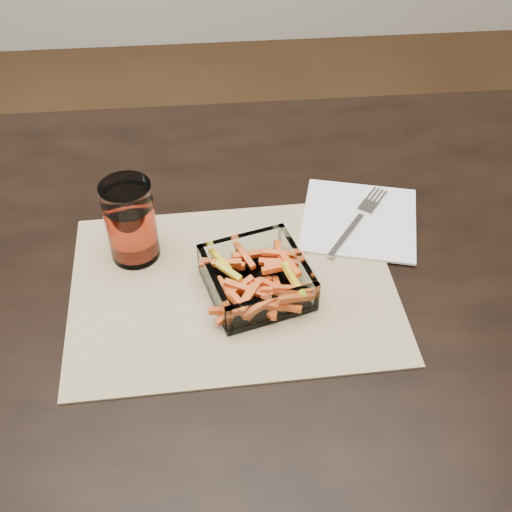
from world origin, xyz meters
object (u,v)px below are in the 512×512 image
object	(u,v)px
tumbler	(131,224)
fork	(359,219)
dining_table	(239,308)
glass_bowl	(257,280)

from	to	relation	value
tumbler	fork	size ratio (longest dim) A/B	0.80
dining_table	tumbler	size ratio (longest dim) A/B	12.80
glass_bowl	fork	distance (m)	0.21
dining_table	fork	world-z (taller)	fork
glass_bowl	tumbler	bearing A→B (deg)	152.37
tumbler	fork	bearing A→B (deg)	6.76
dining_table	fork	size ratio (longest dim) A/B	10.25
tumbler	fork	distance (m)	0.35
glass_bowl	fork	size ratio (longest dim) A/B	1.02
dining_table	tumbler	world-z (taller)	tumbler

